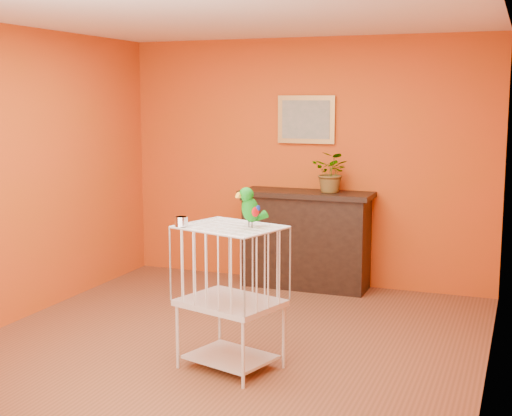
% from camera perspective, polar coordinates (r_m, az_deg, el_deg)
% --- Properties ---
extents(ground, '(4.50, 4.50, 0.00)m').
position_cam_1_polar(ground, '(5.81, -2.68, -11.09)').
color(ground, brown).
rests_on(ground, ground).
extents(room_shell, '(4.50, 4.50, 4.50)m').
position_cam_1_polar(room_shell, '(5.48, -2.80, 4.70)').
color(room_shell, '#C84212').
rests_on(room_shell, ground).
extents(console_cabinet, '(1.37, 0.49, 1.02)m').
position_cam_1_polar(console_cabinet, '(7.47, 4.01, -2.53)').
color(console_cabinet, black).
rests_on(console_cabinet, ground).
extents(potted_plant, '(0.45, 0.48, 0.33)m').
position_cam_1_polar(potted_plant, '(7.34, 6.18, 2.54)').
color(potted_plant, '#26722D').
rests_on(potted_plant, console_cabinet).
extents(framed_picture, '(0.62, 0.04, 0.50)m').
position_cam_1_polar(framed_picture, '(7.55, 4.03, 7.07)').
color(framed_picture, '#B98B42').
rests_on(framed_picture, room_shell).
extents(birdcage, '(0.81, 0.70, 1.06)m').
position_cam_1_polar(birdcage, '(5.22, -2.07, -7.01)').
color(birdcage, silver).
rests_on(birdcage, ground).
extents(feed_cup, '(0.10, 0.10, 0.07)m').
position_cam_1_polar(feed_cup, '(5.12, -6.01, -1.07)').
color(feed_cup, silver).
rests_on(feed_cup, birdcage).
extents(parrot, '(0.21, 0.23, 0.29)m').
position_cam_1_polar(parrot, '(5.06, -0.47, 0.11)').
color(parrot, '#59544C').
rests_on(parrot, birdcage).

